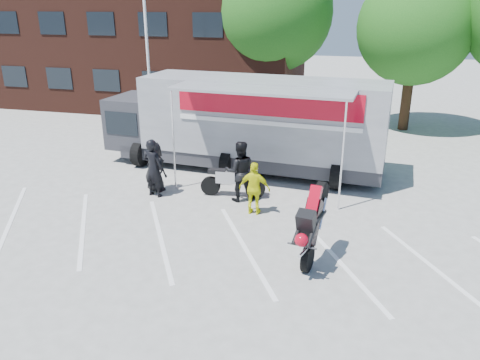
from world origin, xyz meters
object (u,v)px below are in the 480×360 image
at_px(transporter_truck, 249,169).
at_px(tree_left, 274,13).
at_px(spectator_leather_b, 153,168).
at_px(parked_motorcycle, 233,196).
at_px(tree_mid, 415,28).
at_px(spectator_hivis, 255,189).
at_px(spectator_leather_c, 240,171).
at_px(stunt_bike_rider, 315,257).
at_px(flagpole, 151,27).
at_px(spectator_leather_a, 155,167).

bearing_deg(transporter_truck, tree_left, 99.79).
height_order(transporter_truck, spectator_leather_b, spectator_leather_b).
relative_size(tree_left, parked_motorcycle, 3.93).
bearing_deg(parked_motorcycle, tree_mid, -34.29).
bearing_deg(spectator_hivis, tree_mid, -110.80).
bearing_deg(spectator_leather_b, tree_left, -84.63).
bearing_deg(transporter_truck, spectator_leather_c, -77.85).
distance_m(parked_motorcycle, stunt_bike_rider, 4.50).
bearing_deg(flagpole, spectator_leather_c, -47.20).
height_order(flagpole, transporter_truck, flagpole).
relative_size(flagpole, transporter_truck, 0.73).
height_order(parked_motorcycle, spectator_hivis, spectator_hivis).
relative_size(stunt_bike_rider, spectator_leather_c, 1.12).
xyz_separation_m(tree_left, parked_motorcycle, (0.97, -11.73, -5.57)).
bearing_deg(spectator_leather_b, spectator_leather_c, -160.10).
height_order(tree_mid, spectator_hivis, tree_mid).
bearing_deg(transporter_truck, stunt_bike_rider, -58.06).
bearing_deg(spectator_leather_a, parked_motorcycle, -153.68).
relative_size(transporter_truck, spectator_leather_a, 6.41).
bearing_deg(flagpole, spectator_leather_b, -67.02).
height_order(tree_mid, spectator_leather_c, tree_mid).
height_order(flagpole, tree_mid, flagpole).
xyz_separation_m(spectator_leather_b, spectator_leather_c, (2.84, 0.36, 0.02)).
xyz_separation_m(transporter_truck, spectator_hivis, (1.12, -3.98, 0.82)).
bearing_deg(spectator_leather_c, transporter_truck, -101.37).
bearing_deg(spectator_leather_c, stunt_bike_rider, 113.13).
distance_m(spectator_leather_a, spectator_leather_b, 0.46).
height_order(spectator_leather_a, spectator_leather_c, spectator_leather_c).
xyz_separation_m(tree_left, transporter_truck, (0.85, -8.89, -5.57)).
height_order(tree_left, spectator_hivis, tree_left).
bearing_deg(spectator_leather_b, spectator_leather_a, -60.86).
height_order(transporter_truck, spectator_hivis, transporter_truck).
distance_m(spectator_leather_c, spectator_hivis, 1.15).
distance_m(tree_left, spectator_leather_c, 12.87).
height_order(tree_left, parked_motorcycle, tree_left).
xyz_separation_m(tree_mid, spectator_hivis, (-5.03, -11.86, -4.13)).
xyz_separation_m(transporter_truck, spectator_leather_b, (-2.41, -3.44, 0.98)).
distance_m(transporter_truck, spectator_leather_b, 4.31).
distance_m(transporter_truck, parked_motorcycle, 2.85).
xyz_separation_m(flagpole, spectator_leather_c, (5.52, -5.96, -4.06)).
bearing_deg(spectator_leather_c, spectator_leather_a, -20.47).
height_order(flagpole, spectator_leather_c, flagpole).
bearing_deg(flagpole, transporter_truck, -29.52).
relative_size(transporter_truck, parked_motorcycle, 4.97).
xyz_separation_m(parked_motorcycle, spectator_hivis, (0.99, -1.13, 0.82)).
bearing_deg(flagpole, spectator_hivis, -47.84).
relative_size(flagpole, tree_mid, 1.04).
xyz_separation_m(tree_mid, spectator_leather_a, (-8.69, -10.89, -4.09)).
height_order(tree_left, spectator_leather_b, tree_left).
bearing_deg(spectator_leather_b, flagpole, -54.41).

